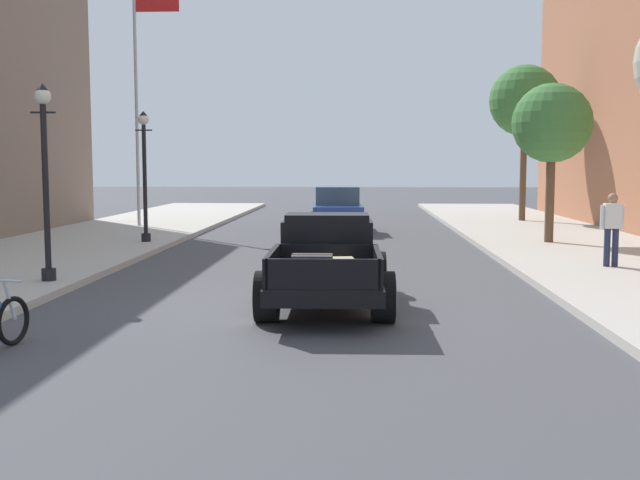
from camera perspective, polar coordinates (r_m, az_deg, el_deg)
The scene contains 9 objects.
ground_plane at distance 13.40m, azimuth -1.50°, elevation -4.84°, with size 140.00×140.00×0.00m, color #47474C.
hotrod_truck_black at distance 13.40m, azimuth 0.54°, elevation -1.58°, with size 2.26×4.97×1.58m.
car_background_blue at distance 27.74m, azimuth 1.25°, elevation 2.19°, with size 2.05×4.39×1.65m.
pedestrian_sidewalk_right at distance 18.36m, azimuth 20.87°, elevation 1.05°, with size 0.53×0.22×1.65m.
street_lamp_near at distance 15.93m, azimuth -19.76°, elevation 5.12°, with size 0.50×0.32×3.85m.
street_lamp_far at distance 23.30m, azimuth -12.91°, elevation 5.37°, with size 0.50×0.32×3.85m.
flagpole at distance 29.67m, azimuth -13.10°, elevation 11.94°, with size 1.74×0.16×9.16m.
street_tree_second at distance 23.59m, azimuth 16.86°, elevation 8.25°, with size 2.31×2.31×4.65m.
street_tree_third at distance 32.58m, azimuth 14.99°, elevation 9.93°, with size 2.87×2.87×6.30m.
Camera 1 is at (1.01, -13.14, 2.44)m, focal length 43.06 mm.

